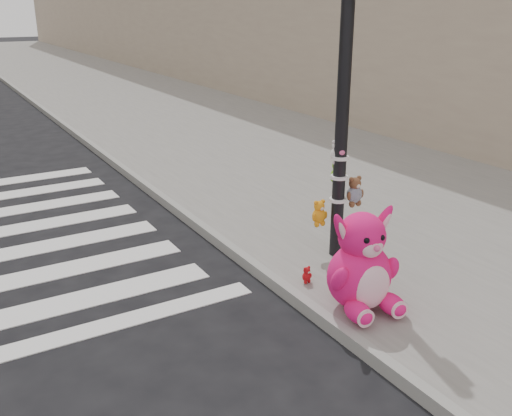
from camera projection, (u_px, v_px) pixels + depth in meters
ground at (222, 410)px, 4.81m from camera, size 120.00×120.00×0.00m
sidewalk_near at (217, 128)px, 15.28m from camera, size 7.00×80.00×0.14m
curb_edge at (88, 143)px, 13.63m from camera, size 0.12×80.00×0.15m
signal_pole at (342, 127)px, 6.91m from camera, size 0.68×0.49×4.00m
pink_bunny at (362, 268)px, 6.00m from camera, size 0.81×0.90×1.14m
red_teddy at (307, 275)px, 6.65m from camera, size 0.15×0.12×0.21m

